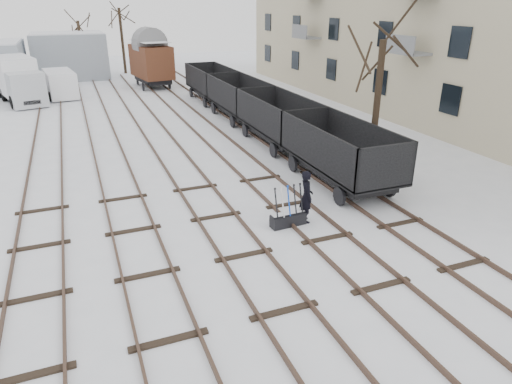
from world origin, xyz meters
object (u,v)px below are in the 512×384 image
at_px(ground_frame, 288,218).
at_px(freight_wagon_a, 339,161).
at_px(box_van_wagon, 151,60).
at_px(lorry, 18,79).
at_px(worker, 306,196).
at_px(panel_van, 60,84).

bearing_deg(ground_frame, freight_wagon_a, 33.46).
distance_m(freight_wagon_a, box_van_wagon, 27.59).
bearing_deg(lorry, box_van_wagon, 0.27).
xyz_separation_m(ground_frame, box_van_wagon, (0.55, 30.28, 2.09)).
relative_size(worker, freight_wagon_a, 0.30).
xyz_separation_m(box_van_wagon, panel_van, (-7.89, -2.11, -1.27)).
bearing_deg(ground_frame, lorry, 106.61).
bearing_deg(freight_wagon_a, worker, -137.25).
height_order(ground_frame, worker, worker).
distance_m(worker, box_van_wagon, 30.22).
relative_size(ground_frame, worker, 0.77).
relative_size(freight_wagon_a, lorry, 0.83).
bearing_deg(freight_wagon_a, panel_van, 113.80).
xyz_separation_m(freight_wagon_a, box_van_wagon, (-3.25, 27.36, 1.37)).
bearing_deg(panel_van, worker, -81.26).
height_order(freight_wagon_a, lorry, lorry).
distance_m(box_van_wagon, lorry, 11.28).
relative_size(worker, lorry, 0.25).
distance_m(ground_frame, freight_wagon_a, 4.85).
distance_m(box_van_wagon, panel_van, 8.27).
bearing_deg(box_van_wagon, freight_wagon_a, -91.45).
height_order(worker, freight_wagon_a, freight_wagon_a).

